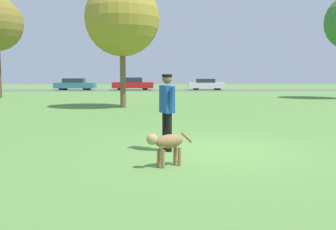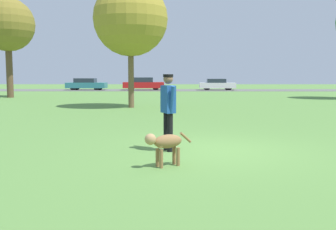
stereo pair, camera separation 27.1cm
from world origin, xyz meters
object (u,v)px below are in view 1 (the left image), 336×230
(parked_car_red, at_px, (132,84))
(parked_car_teal, at_px, (75,84))
(frisbee, at_px, (159,142))
(tree_mid_center, at_px, (122,19))
(parked_car_white, at_px, (206,84))
(dog, at_px, (166,143))
(person, at_px, (167,106))

(parked_car_red, bearing_deg, parked_car_teal, 177.18)
(frisbee, distance_m, tree_mid_center, 11.59)
(parked_car_white, bearing_deg, frisbee, -97.32)
(tree_mid_center, height_order, parked_car_red, tree_mid_center)
(dog, relative_size, frisbee, 4.54)
(tree_mid_center, distance_m, parked_car_white, 24.22)
(person, xyz_separation_m, tree_mid_center, (-2.04, 11.69, 3.53))
(person, distance_m, parked_car_white, 34.88)
(frisbee, bearing_deg, parked_car_red, 94.94)
(person, distance_m, frisbee, 1.58)
(dog, distance_m, frisbee, 2.77)
(dog, relative_size, parked_car_teal, 0.21)
(parked_car_white, bearing_deg, person, -96.73)
(parked_car_white, bearing_deg, parked_car_red, -178.08)
(dog, relative_size, parked_car_white, 0.23)
(parked_car_red, bearing_deg, frisbee, -87.18)
(parked_car_teal, height_order, parked_car_white, parked_car_teal)
(frisbee, xyz_separation_m, parked_car_white, (5.25, 33.31, 0.62))
(tree_mid_center, bearing_deg, parked_car_red, 92.55)
(parked_car_teal, bearing_deg, frisbee, -71.82)
(dog, xyz_separation_m, parked_car_white, (5.12, 36.04, 0.17))
(frisbee, bearing_deg, parked_car_white, 81.05)
(person, xyz_separation_m, parked_car_white, (5.07, 34.50, -0.40))
(dog, bearing_deg, parked_car_red, -117.02)
(dog, height_order, frisbee, dog)
(dog, relative_size, parked_car_red, 0.21)
(dog, bearing_deg, person, -123.52)
(tree_mid_center, distance_m, parked_car_red, 23.12)
(parked_car_red, distance_m, parked_car_white, 8.13)
(parked_car_teal, relative_size, parked_car_white, 1.12)
(parked_car_teal, xyz_separation_m, parked_car_white, (14.44, -0.04, -0.02))
(parked_car_red, height_order, parked_car_white, parked_car_red)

